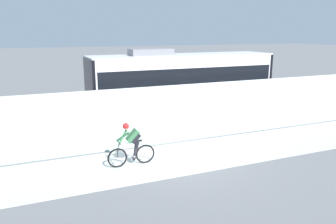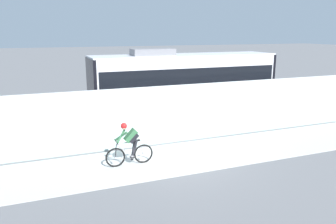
% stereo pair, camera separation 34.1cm
% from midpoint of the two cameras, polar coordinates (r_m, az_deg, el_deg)
% --- Properties ---
extents(ground_plane, '(200.00, 200.00, 0.00)m').
position_cam_midpoint_polar(ground_plane, '(13.15, 2.59, -7.72)').
color(ground_plane, slate).
extents(bike_path_deck, '(32.00, 3.20, 0.01)m').
position_cam_midpoint_polar(bike_path_deck, '(13.14, 2.60, -7.69)').
color(bike_path_deck, beige).
rests_on(bike_path_deck, ground).
extents(glass_parapet, '(32.00, 0.05, 1.06)m').
position_cam_midpoint_polar(glass_parapet, '(14.59, -0.37, -3.35)').
color(glass_parapet, '#ADC6C1').
rests_on(glass_parapet, ground).
extents(concrete_barrier_wall, '(32.00, 0.36, 2.19)m').
position_cam_midpoint_polar(concrete_barrier_wall, '(16.08, -2.71, 0.32)').
color(concrete_barrier_wall, white).
rests_on(concrete_barrier_wall, ground).
extents(tram_rail_near, '(32.00, 0.08, 0.01)m').
position_cam_midpoint_polar(tram_rail_near, '(18.64, -5.17, -1.35)').
color(tram_rail_near, '#595654').
rests_on(tram_rail_near, ground).
extents(tram_rail_far, '(32.00, 0.08, 0.01)m').
position_cam_midpoint_polar(tram_rail_far, '(19.97, -6.35, -0.37)').
color(tram_rail_far, '#595654').
rests_on(tram_rail_far, ground).
extents(tram, '(11.06, 2.54, 3.81)m').
position_cam_midpoint_polar(tram, '(20.08, 3.27, 5.26)').
color(tram, silver).
rests_on(tram, ground).
extents(cyclist_on_bike, '(1.77, 0.58, 1.61)m').
position_cam_midpoint_polar(cyclist_on_bike, '(12.25, -5.72, -5.48)').
color(cyclist_on_bike, black).
rests_on(cyclist_on_bike, ground).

